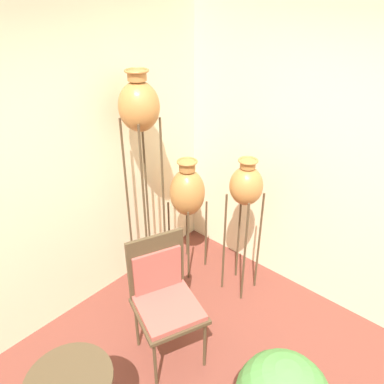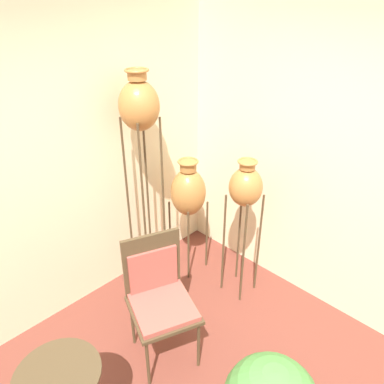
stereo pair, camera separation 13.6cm
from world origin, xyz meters
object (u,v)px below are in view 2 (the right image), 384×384
vase_stand_tall (139,111)px  vase_stand_short (188,192)px  vase_stand_medium (245,189)px  chair (159,292)px

vase_stand_tall → vase_stand_short: bearing=-16.0°
vase_stand_tall → vase_stand_medium: size_ratio=1.51×
vase_stand_tall → vase_stand_short: 0.96m
vase_stand_short → vase_stand_medium: bearing=-80.3°
vase_stand_medium → chair: 1.11m
vase_stand_tall → vase_stand_medium: 1.09m
vase_stand_tall → vase_stand_medium: (0.52, -0.71, -0.64)m
chair → vase_stand_short: bearing=54.5°
vase_stand_tall → chair: vase_stand_tall is taller
chair → vase_stand_tall: bearing=78.2°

